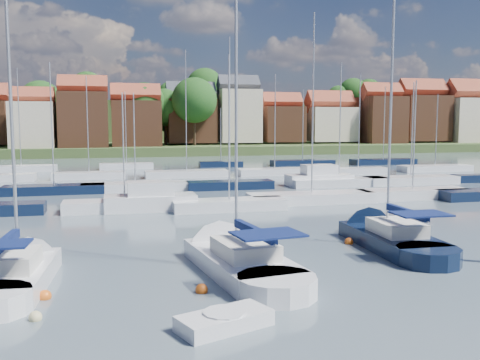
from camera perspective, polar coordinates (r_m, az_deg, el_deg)
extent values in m
plane|color=#4F5F6B|center=(62.37, -5.95, -0.08)|extent=(260.00, 260.00, 0.00)
cube|color=silver|center=(24.59, -22.75, -9.83)|extent=(3.09, 6.55, 1.20)
cone|color=silver|center=(28.35, -20.92, -7.64)|extent=(2.87, 3.28, 2.66)
cube|color=silver|center=(23.93, -23.09, -7.93)|extent=(2.04, 2.78, 0.70)
cylinder|color=#B2B2B7|center=(24.11, -23.17, 5.51)|extent=(0.14, 0.14, 11.81)
cylinder|color=#B2B2B7|center=(22.91, -23.69, -6.40)|extent=(0.34, 3.54, 0.10)
cube|color=#0E1A49|center=(22.88, -23.71, -6.03)|extent=(0.53, 3.38, 0.35)
cube|color=silver|center=(24.84, 0.05, -9.17)|extent=(4.26, 8.10, 1.20)
cone|color=silver|center=(29.24, -3.45, -6.81)|extent=(3.71, 4.17, 3.22)
cylinder|color=silver|center=(21.44, 3.93, -11.71)|extent=(3.63, 3.63, 1.20)
cube|color=silver|center=(24.12, 0.53, -7.31)|extent=(2.68, 3.50, 0.70)
cylinder|color=#B2B2B7|center=(24.47, -0.41, 8.94)|extent=(0.14, 0.14, 14.31)
cylinder|color=#B2B2B7|center=(22.96, 1.54, -5.83)|extent=(0.69, 4.26, 0.10)
cube|color=#0E1A49|center=(22.93, 1.54, -5.47)|extent=(0.86, 4.08, 0.35)
cube|color=#0E1A49|center=(21.65, 2.99, -5.77)|extent=(2.98, 2.29, 0.08)
cube|color=black|center=(30.57, 15.82, -6.46)|extent=(3.29, 7.48, 1.20)
cone|color=black|center=(34.64, 12.26, -4.88)|extent=(3.18, 3.68, 3.08)
cylinder|color=black|center=(27.45, 19.44, -8.04)|extent=(3.17, 3.17, 1.20)
cube|color=silver|center=(29.93, 16.33, -4.89)|extent=(2.25, 3.14, 0.70)
cylinder|color=#B2B2B7|center=(30.32, 15.80, 7.92)|extent=(0.14, 0.14, 14.01)
cylinder|color=#B2B2B7|center=(28.90, 17.35, -3.60)|extent=(0.22, 4.11, 0.10)
cube|color=#0E1A49|center=(28.87, 17.36, -3.31)|extent=(0.41, 3.91, 0.35)
cube|color=#0E1A49|center=(27.71, 18.72, -3.44)|extent=(2.67, 1.92, 0.08)
cube|color=silver|center=(18.40, -1.67, -14.90)|extent=(3.45, 2.48, 0.62)
cylinder|color=silver|center=(18.34, -1.67, -14.39)|extent=(1.45, 1.45, 0.39)
sphere|color=beige|center=(20.44, -20.98, -13.78)|extent=(0.46, 0.46, 0.46)
sphere|color=#D85914|center=(22.07, -4.12, -11.86)|extent=(0.51, 0.51, 0.51)
sphere|color=beige|center=(21.23, 7.44, -12.65)|extent=(0.50, 0.50, 0.50)
sphere|color=#D85914|center=(30.93, 11.54, -6.68)|extent=(0.48, 0.48, 0.48)
sphere|color=#D85914|center=(22.59, -20.08, -11.81)|extent=(0.50, 0.50, 0.50)
sphere|color=#D85914|center=(28.77, -4.57, -7.55)|extent=(0.44, 0.44, 0.44)
cube|color=silver|center=(42.17, -12.19, -2.75)|extent=(9.22, 2.58, 1.00)
cylinder|color=#B2B2B7|center=(41.71, -12.33, 3.49)|extent=(0.12, 0.12, 8.18)
cube|color=silver|center=(41.53, -1.16, -2.75)|extent=(8.78, 2.46, 1.00)
cylinder|color=#B2B2B7|center=(41.02, -1.18, 5.60)|extent=(0.12, 0.12, 11.06)
cube|color=silver|center=(45.66, 7.64, -1.98)|extent=(10.79, 3.02, 1.00)
cylinder|color=#B2B2B7|center=(45.22, 7.79, 8.02)|extent=(0.12, 0.12, 14.87)
cube|color=silver|center=(50.30, 17.91, -1.47)|extent=(10.13, 2.84, 1.00)
cylinder|color=#B2B2B7|center=(49.89, 18.11, 4.57)|extent=(0.12, 0.12, 9.59)
cube|color=silver|center=(42.03, -9.52, -2.52)|extent=(7.00, 2.60, 1.40)
cube|color=silver|center=(41.88, -9.54, -1.03)|extent=(3.50, 2.20, 1.30)
cube|color=black|center=(53.76, -19.21, -1.04)|extent=(9.30, 2.60, 1.00)
cylinder|color=#B2B2B7|center=(53.36, -19.45, 5.63)|extent=(0.12, 0.12, 11.48)
cube|color=silver|center=(53.90, -11.09, -0.78)|extent=(10.40, 2.91, 1.00)
cylinder|color=#B2B2B7|center=(53.53, -11.20, 4.41)|extent=(0.12, 0.12, 8.77)
cube|color=black|center=(54.39, -1.10, -0.60)|extent=(8.80, 2.46, 1.00)
cylinder|color=#B2B2B7|center=(54.01, -1.11, 7.49)|extent=(0.12, 0.12, 14.33)
cube|color=silver|center=(58.01, 10.50, -0.28)|extent=(10.73, 3.00, 1.00)
cylinder|color=#B2B2B7|center=(57.65, 10.63, 6.22)|extent=(0.12, 0.12, 12.14)
cube|color=silver|center=(61.75, 17.73, -0.08)|extent=(10.48, 2.93, 1.00)
cylinder|color=#B2B2B7|center=(61.41, 17.91, 5.16)|extent=(0.12, 0.12, 10.28)
cube|color=silver|center=(58.01, 8.42, -0.09)|extent=(7.00, 2.60, 1.40)
cube|color=silver|center=(57.90, 8.44, 0.99)|extent=(3.50, 2.20, 1.30)
cube|color=silver|center=(66.34, -15.80, 0.40)|extent=(8.49, 2.38, 1.00)
cylinder|color=#B2B2B7|center=(66.02, -15.96, 5.72)|extent=(0.12, 0.12, 11.31)
cube|color=silver|center=(66.16, -5.71, 0.59)|extent=(10.16, 2.85, 1.00)
cylinder|color=#B2B2B7|center=(65.85, -5.78, 7.36)|extent=(0.12, 0.12, 14.59)
cube|color=silver|center=(68.75, 3.71, 0.83)|extent=(9.53, 2.67, 1.00)
cylinder|color=#B2B2B7|center=(68.44, 3.75, 6.21)|extent=(0.12, 0.12, 11.91)
cube|color=silver|center=(71.51, 12.49, 0.90)|extent=(7.62, 2.13, 1.00)
cylinder|color=#B2B2B7|center=(71.21, 12.61, 6.17)|extent=(0.12, 0.12, 12.13)
cube|color=silver|center=(78.45, 20.08, 1.13)|extent=(10.17, 2.85, 1.00)
cylinder|color=#B2B2B7|center=(78.19, 20.23, 5.05)|extent=(0.12, 0.12, 9.73)
cube|color=silver|center=(79.21, -22.29, 1.09)|extent=(9.24, 2.59, 1.00)
cylinder|color=#B2B2B7|center=(78.94, -22.51, 6.21)|extent=(0.12, 0.12, 13.17)
cube|color=silver|center=(79.05, -12.00, 1.41)|extent=(7.57, 2.12, 1.00)
cylinder|color=#B2B2B7|center=(78.79, -12.10, 5.49)|extent=(0.12, 0.12, 10.24)
cube|color=black|center=(80.80, -2.05, 1.65)|extent=(6.58, 1.84, 1.00)
cylinder|color=#B2B2B7|center=(80.56, -2.07, 4.84)|extent=(0.12, 0.12, 8.01)
cube|color=black|center=(84.30, 6.69, 1.80)|extent=(9.92, 2.78, 1.00)
cylinder|color=#B2B2B7|center=(84.05, 6.74, 5.85)|extent=(0.12, 0.12, 10.92)
cube|color=black|center=(88.88, 15.02, 1.86)|extent=(10.55, 2.95, 1.00)
cylinder|color=#B2B2B7|center=(88.64, 15.14, 5.89)|extent=(0.12, 0.12, 11.51)
cube|color=#435229|center=(138.85, -10.19, 3.47)|extent=(200.00, 70.00, 3.00)
cube|color=#435229|center=(163.67, -10.74, 5.51)|extent=(200.00, 60.00, 14.00)
cube|color=beige|center=(111.42, -21.17, 5.45)|extent=(8.09, 8.80, 8.96)
cube|color=brown|center=(111.51, -21.28, 8.26)|extent=(8.25, 4.00, 4.00)
cube|color=brown|center=(111.51, -16.32, 6.14)|extent=(9.36, 10.17, 10.97)
cube|color=brown|center=(111.72, -16.42, 9.54)|extent=(9.54, 4.63, 4.63)
cube|color=brown|center=(113.22, -11.02, 5.88)|extent=(9.90, 8.56, 9.42)
cube|color=brown|center=(113.34, -11.08, 8.88)|extent=(10.10, 4.90, 4.90)
cube|color=brown|center=(119.35, -5.27, 6.29)|extent=(10.59, 8.93, 9.49)
cube|color=#383A42|center=(119.51, -5.30, 9.19)|extent=(10.80, 5.24, 5.24)
cube|color=beige|center=(120.52, -0.18, 6.83)|extent=(9.01, 8.61, 11.65)
cube|color=#383A42|center=(120.79, -0.18, 10.11)|extent=(9.19, 4.46, 4.46)
cube|color=brown|center=(124.50, 4.40, 5.95)|extent=(9.10, 9.34, 8.00)
cube|color=brown|center=(124.58, 4.42, 8.31)|extent=(9.28, 4.50, 4.50)
cube|color=beige|center=(128.24, 9.50, 5.87)|extent=(10.86, 9.59, 7.88)
cube|color=brown|center=(128.32, 9.54, 8.22)|extent=(11.07, 5.37, 5.37)
cube|color=brown|center=(130.93, 14.76, 6.17)|extent=(9.18, 9.96, 10.97)
cube|color=brown|center=(131.11, 14.84, 9.06)|extent=(9.36, 4.54, 4.54)
cube|color=brown|center=(137.80, 18.72, 6.25)|extent=(11.39, 9.67, 10.76)
cube|color=brown|center=(138.00, 18.82, 9.06)|extent=(11.62, 5.64, 5.64)
cube|color=beige|center=(143.54, 23.47, 5.81)|extent=(12.95, 8.52, 10.80)
cube|color=brown|center=(143.71, 23.59, 8.60)|extent=(13.21, 6.41, 6.41)
cylinder|color=#382619|center=(151.58, 11.90, 6.77)|extent=(0.50, 0.50, 4.47)
sphere|color=#295119|center=(151.77, 11.95, 9.06)|extent=(8.18, 8.18, 8.18)
cylinder|color=#382619|center=(117.99, -7.92, 4.74)|extent=(0.50, 0.50, 4.46)
sphere|color=#295119|center=(117.99, -7.97, 7.68)|extent=(8.15, 8.15, 8.15)
cylinder|color=#382619|center=(137.15, -3.76, 6.98)|extent=(0.50, 0.50, 5.15)
sphere|color=#295119|center=(137.41, -3.78, 9.89)|extent=(9.41, 9.41, 9.41)
cylinder|color=#382619|center=(137.88, -15.90, 6.79)|extent=(0.50, 0.50, 4.56)
sphere|color=#295119|center=(138.10, -15.98, 9.36)|extent=(8.34, 8.34, 8.34)
cylinder|color=#382619|center=(127.62, -20.40, 4.68)|extent=(0.50, 0.50, 5.15)
sphere|color=#295119|center=(127.67, -20.52, 7.81)|extent=(9.42, 9.42, 9.42)
cylinder|color=#382619|center=(128.09, -3.71, 4.75)|extent=(0.50, 0.50, 3.77)
sphere|color=#295119|center=(128.06, -3.72, 7.04)|extent=(6.89, 6.89, 6.89)
cylinder|color=#382619|center=(113.73, -4.86, 4.91)|extent=(0.50, 0.50, 5.21)
sphere|color=#295119|center=(113.79, -4.90, 8.48)|extent=(9.53, 9.53, 9.53)
cylinder|color=#382619|center=(141.68, 16.16, 4.50)|extent=(0.50, 0.50, 2.97)
sphere|color=#295119|center=(141.63, 16.21, 6.13)|extent=(5.44, 5.44, 5.44)
cylinder|color=#382619|center=(115.45, -10.10, 4.77)|extent=(0.50, 0.50, 4.84)
sphere|color=#295119|center=(115.48, -10.16, 8.03)|extent=(8.85, 8.85, 8.85)
cylinder|color=#382619|center=(150.06, 10.44, 6.67)|extent=(0.50, 0.50, 3.72)
sphere|color=#295119|center=(150.19, 10.48, 8.59)|extent=(6.80, 6.80, 6.80)
cylinder|color=#382619|center=(131.30, 14.78, 4.65)|extent=(0.50, 0.50, 4.05)
sphere|color=#295119|center=(131.28, 14.85, 7.05)|extent=(7.40, 7.40, 7.40)
cylinder|color=#382619|center=(135.58, -7.25, 6.67)|extent=(0.50, 0.50, 3.93)
sphere|color=#295119|center=(135.72, -7.28, 8.92)|extent=(7.19, 7.19, 7.19)
cylinder|color=#382619|center=(127.71, 4.16, 4.76)|extent=(0.50, 0.50, 3.82)
sphere|color=#295119|center=(127.68, 4.18, 7.08)|extent=(6.99, 6.99, 6.99)
cylinder|color=#382619|center=(115.00, -18.23, 4.21)|extent=(0.50, 0.50, 3.48)
sphere|color=#295119|center=(114.96, -18.31, 6.56)|extent=(6.37, 6.37, 6.37)
cylinder|color=#382619|center=(140.60, 14.35, 4.54)|extent=(0.50, 0.50, 2.99)
sphere|color=#295119|center=(140.55, 14.39, 6.19)|extent=(5.46, 5.46, 5.46)
cylinder|color=#382619|center=(121.12, -8.00, 4.49)|extent=(0.50, 0.50, 3.25)
sphere|color=#295119|center=(121.07, -8.03, 6.58)|extent=(5.94, 5.94, 5.94)
cylinder|color=#382619|center=(122.35, -11.19, 4.39)|extent=(0.50, 0.50, 2.98)
sphere|color=#295119|center=(122.29, -11.23, 6.29)|extent=(5.46, 5.46, 5.46)
cylinder|color=#382619|center=(160.67, 13.50, 6.99)|extent=(0.50, 0.50, 4.29)
sphere|color=#295119|center=(160.86, 13.56, 9.06)|extent=(7.84, 7.84, 7.84)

